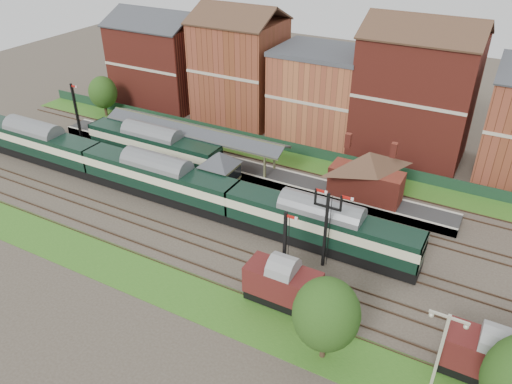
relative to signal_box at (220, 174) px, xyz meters
The scene contains 20 objects.
ground 5.45m from the signal_box, 47.29° to the right, with size 160.00×160.00×0.00m, color #473D33.
grass_back 13.47m from the signal_box, 76.76° to the left, with size 90.00×4.50×0.06m, color #2D6619.
grass_front 15.86m from the signal_box, 78.87° to the right, with size 90.00×5.00×0.06m, color #2D6619.
fence 15.25m from the signal_box, 78.50° to the left, with size 90.00×0.12×1.50m, color #193823.
platform 7.31m from the signal_box, 107.10° to the left, with size 55.00×3.40×1.00m, color #2D2D2D.
signal_box is the anchor object (origin of this frame).
brick_hut 8.25m from the signal_box, ahead, with size 3.20×2.64×2.94m.
station_building 16.37m from the signal_box, 23.43° to the left, with size 8.10×8.10×5.90m.
canopy 10.40m from the signal_box, 140.91° to the left, with size 26.00×3.89×4.08m.
semaphore_bracket 16.16m from the signal_box, 20.92° to the right, with size 3.60×0.25×8.18m.
semaphore_platform_end 27.41m from the signal_box, behind, with size 1.23×0.25×8.00m.
semaphore_siding 16.60m from the signal_box, 38.20° to the right, with size 1.23×0.25×8.00m.
yard_lamp 30.78m from the signal_box, 28.65° to the right, with size 2.60×0.22×7.00m.
town_backdrop 22.26m from the signal_box, 82.60° to the left, with size 69.00×10.00×16.00m.
dmu_train 7.12m from the signal_box, 152.78° to the right, with size 59.66×3.13×4.58m.
platform_railcar 12.61m from the signal_box, 165.05° to the left, with size 19.30×3.04×4.44m.
goods_van_a 18.52m from the signal_box, 41.49° to the right, with size 6.36×2.76×3.86m.
goods_van_c 32.71m from the signal_box, 22.01° to the right, with size 6.40×2.77×3.88m.
tree_far 24.92m from the signal_box, 39.93° to the right, with size 5.00×5.00×7.29m.
tree_back 31.95m from the signal_box, 156.76° to the left, with size 4.37×4.37×6.39m.
Camera 1 is at (24.17, -38.28, 30.55)m, focal length 35.00 mm.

